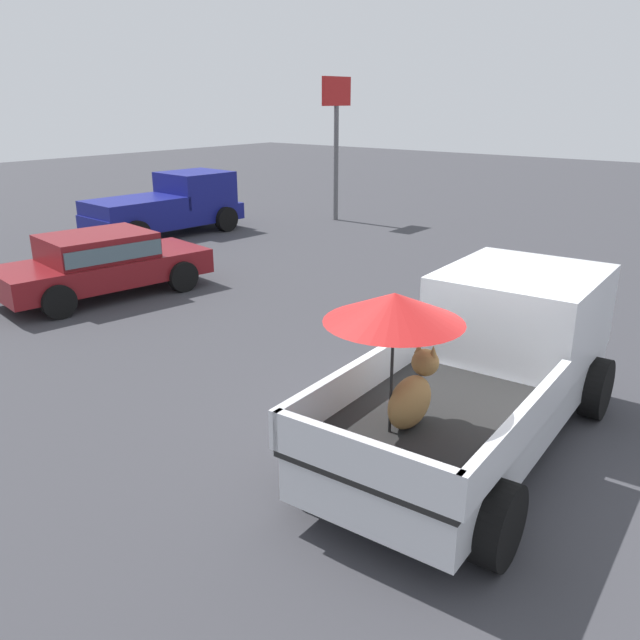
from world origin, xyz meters
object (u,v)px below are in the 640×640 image
(pickup_truck_main, at_px, (488,362))
(motel_sign, at_px, (336,120))
(parked_sedan_near, at_px, (101,261))
(pickup_truck_red, at_px, (170,205))

(pickup_truck_main, xyz_separation_m, motel_sign, (10.87, 10.52, 2.30))
(parked_sedan_near, bearing_deg, pickup_truck_main, -85.10)
(pickup_truck_main, bearing_deg, pickup_truck_red, 62.87)
(pickup_truck_red, distance_m, motel_sign, 6.15)
(pickup_truck_red, height_order, motel_sign, motel_sign)
(pickup_truck_main, distance_m, pickup_truck_red, 14.26)
(parked_sedan_near, xyz_separation_m, motel_sign, (10.23, 1.59, 2.54))
(pickup_truck_red, bearing_deg, pickup_truck_main, -110.10)
(pickup_truck_main, relative_size, pickup_truck_red, 1.05)
(pickup_truck_red, relative_size, parked_sedan_near, 1.09)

